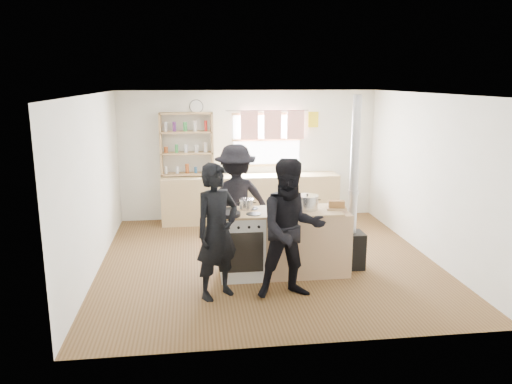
% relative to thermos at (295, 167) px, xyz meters
% --- Properties ---
extents(ground, '(5.00, 5.00, 0.01)m').
position_rel_thermos_xyz_m(ground, '(-0.86, -2.22, -1.04)').
color(ground, brown).
rests_on(ground, ground).
extents(back_counter, '(3.40, 0.55, 0.90)m').
position_rel_thermos_xyz_m(back_counter, '(-0.86, 0.00, -0.59)').
color(back_counter, tan).
rests_on(back_counter, ground).
extents(shelving_unit, '(1.00, 0.28, 1.20)m').
position_rel_thermos_xyz_m(shelving_unit, '(-2.06, 0.12, 0.48)').
color(shelving_unit, tan).
rests_on(shelving_unit, back_counter).
extents(thermos, '(0.10, 0.10, 0.27)m').
position_rel_thermos_xyz_m(thermos, '(0.00, 0.00, 0.00)').
color(thermos, silver).
rests_on(thermos, back_counter).
extents(cooking_island, '(1.97, 0.64, 0.93)m').
position_rel_thermos_xyz_m(cooking_island, '(-0.72, -2.77, -0.57)').
color(cooking_island, white).
rests_on(cooking_island, ground).
extents(skillet_greens, '(0.34, 0.34, 0.05)m').
position_rel_thermos_xyz_m(skillet_greens, '(-1.49, -2.96, -0.08)').
color(skillet_greens, black).
rests_on(skillet_greens, cooking_island).
extents(roast_tray, '(0.42, 0.37, 0.06)m').
position_rel_thermos_xyz_m(roast_tray, '(-0.73, -2.78, -0.07)').
color(roast_tray, silver).
rests_on(roast_tray, cooking_island).
extents(stockpot_stove, '(0.20, 0.20, 0.17)m').
position_rel_thermos_xyz_m(stockpot_stove, '(-1.23, -2.64, -0.03)').
color(stockpot_stove, '#BCBCBE').
rests_on(stockpot_stove, cooking_island).
extents(stockpot_counter, '(0.31, 0.31, 0.23)m').
position_rel_thermos_xyz_m(stockpot_counter, '(-0.39, -2.77, -0.00)').
color(stockpot_counter, '#B9B9BC').
rests_on(stockpot_counter, cooking_island).
extents(bread_board, '(0.31, 0.25, 0.12)m').
position_rel_thermos_xyz_m(bread_board, '(0.02, -2.78, -0.06)').
color(bread_board, tan).
rests_on(bread_board, cooking_island).
extents(flue_heater, '(0.35, 0.35, 2.50)m').
position_rel_thermos_xyz_m(flue_heater, '(0.31, -2.65, -0.39)').
color(flue_heater, black).
rests_on(flue_heater, ground).
extents(person_near_left, '(0.75, 0.69, 1.72)m').
position_rel_thermos_xyz_m(person_near_left, '(-1.68, -3.40, -0.18)').
color(person_near_left, black).
rests_on(person_near_left, ground).
extents(person_near_right, '(0.91, 0.73, 1.77)m').
position_rel_thermos_xyz_m(person_near_right, '(-0.76, -3.52, -0.15)').
color(person_near_right, black).
rests_on(person_near_right, ground).
extents(person_far, '(1.23, 0.86, 1.74)m').
position_rel_thermos_xyz_m(person_far, '(-1.31, -1.89, -0.16)').
color(person_far, black).
rests_on(person_far, ground).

